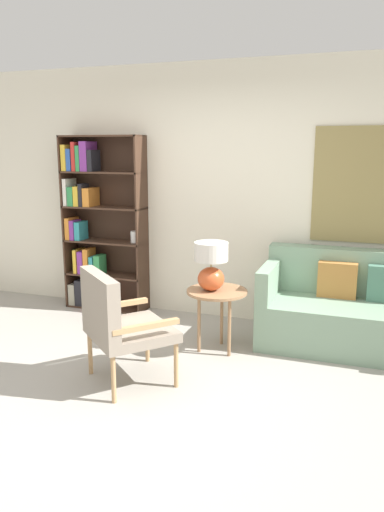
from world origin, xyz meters
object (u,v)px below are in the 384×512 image
bookshelf (95,226)px  table_lamp (211,264)px  armchair (117,319)px  couch (360,312)px  side_table (217,297)px

bookshelf → table_lamp: bookshelf is taller
armchair → couch: size_ratio=0.51×
bookshelf → side_table: bearing=-24.9°
armchair → table_lamp: 1.03m
bookshelf → side_table: 1.92m
bookshelf → armchair: bearing=-55.4°
armchair → side_table: size_ratio=1.58×
bookshelf → couch: bearing=-4.9°
armchair → couch: 2.28m
bookshelf → side_table: bookshelf is taller
bookshelf → couch: size_ratio=1.09×
bookshelf → armchair: (1.16, -1.67, -0.42)m
bookshelf → armchair: 2.08m
armchair → table_lamp: table_lamp is taller
couch → side_table: bearing=-156.3°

